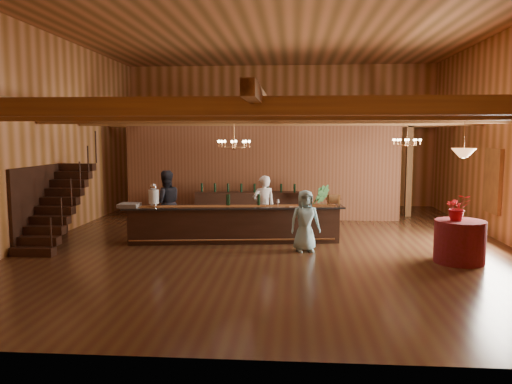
# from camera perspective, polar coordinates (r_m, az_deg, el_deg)

# --- Properties ---
(floor) EXTENTS (14.00, 14.00, 0.00)m
(floor) POSITION_cam_1_polar(r_m,az_deg,el_deg) (13.19, 1.83, -5.66)
(floor) COLOR #442416
(floor) RESTS_ON ground
(ceiling) EXTENTS (14.00, 14.00, 0.00)m
(ceiling) POSITION_cam_1_polar(r_m,az_deg,el_deg) (13.18, 1.92, 18.42)
(ceiling) COLOR #AA643C
(ceiling) RESTS_ON wall_back
(wall_back) EXTENTS (12.00, 0.10, 5.50)m
(wall_back) POSITION_cam_1_polar(r_m,az_deg,el_deg) (19.89, 2.73, 6.40)
(wall_back) COLOR #BF794C
(wall_back) RESTS_ON floor
(wall_front) EXTENTS (12.00, 0.10, 5.50)m
(wall_front) POSITION_cam_1_polar(r_m,az_deg,el_deg) (5.91, -1.02, 6.27)
(wall_front) COLOR #BF794C
(wall_front) RESTS_ON floor
(wall_left) EXTENTS (0.10, 14.00, 5.50)m
(wall_left) POSITION_cam_1_polar(r_m,az_deg,el_deg) (14.45, -22.77, 5.89)
(wall_left) COLOR #BF794C
(wall_left) RESTS_ON floor
(beam_grid) EXTENTS (11.90, 13.90, 0.39)m
(beam_grid) POSITION_cam_1_polar(r_m,az_deg,el_deg) (13.41, 1.97, 8.48)
(beam_grid) COLOR #A36B30
(beam_grid) RESTS_ON wall_left
(support_posts) EXTENTS (9.20, 10.20, 3.20)m
(support_posts) POSITION_cam_1_polar(r_m,az_deg,el_deg) (12.45, 1.76, 1.07)
(support_posts) COLOR #A36B30
(support_posts) RESTS_ON floor
(partition_wall) EXTENTS (9.00, 0.18, 3.10)m
(partition_wall) POSITION_cam_1_polar(r_m,az_deg,el_deg) (16.46, 0.63, 2.22)
(partition_wall) COLOR brown
(partition_wall) RESTS_ON floor
(window_right_back) EXTENTS (0.12, 1.05, 1.75)m
(window_right_back) POSITION_cam_1_polar(r_m,az_deg,el_deg) (14.95, 25.47, 1.16)
(window_right_back) COLOR white
(window_right_back) RESTS_ON wall_right
(staircase) EXTENTS (1.00, 2.80, 2.00)m
(staircase) POSITION_cam_1_polar(r_m,az_deg,el_deg) (13.66, -21.80, -1.44)
(staircase) COLOR black
(staircase) RESTS_ON floor
(backroom_boxes) EXTENTS (4.10, 0.60, 1.10)m
(backroom_boxes) POSITION_cam_1_polar(r_m,az_deg,el_deg) (18.54, 1.66, -0.48)
(backroom_boxes) COLOR black
(backroom_boxes) RESTS_ON floor
(tasting_bar) EXTENTS (5.73, 1.40, 0.96)m
(tasting_bar) POSITION_cam_1_polar(r_m,az_deg,el_deg) (13.00, -2.49, -3.68)
(tasting_bar) COLOR black
(tasting_bar) RESTS_ON floor
(beverage_dispenser) EXTENTS (0.26, 0.26, 0.60)m
(beverage_dispenser) POSITION_cam_1_polar(r_m,az_deg,el_deg) (13.10, -11.62, -0.40)
(beverage_dispenser) COLOR silver
(beverage_dispenser) RESTS_ON tasting_bar
(glass_rack_tray) EXTENTS (0.50, 0.50, 0.10)m
(glass_rack_tray) POSITION_cam_1_polar(r_m,az_deg,el_deg) (13.15, -14.28, -1.48)
(glass_rack_tray) COLOR gray
(glass_rack_tray) RESTS_ON tasting_bar
(raffle_drum) EXTENTS (0.34, 0.24, 0.30)m
(raffle_drum) POSITION_cam_1_polar(r_m,az_deg,el_deg) (13.13, 8.86, -0.82)
(raffle_drum) COLOR olive
(raffle_drum) RESTS_ON tasting_bar
(bar_bottle_0) EXTENTS (0.07, 0.07, 0.30)m
(bar_bottle_0) POSITION_cam_1_polar(r_m,az_deg,el_deg) (13.02, -3.27, -0.93)
(bar_bottle_0) COLOR black
(bar_bottle_0) RESTS_ON tasting_bar
(bar_bottle_1) EXTENTS (0.07, 0.07, 0.30)m
(bar_bottle_1) POSITION_cam_1_polar(r_m,az_deg,el_deg) (13.02, -3.16, -0.92)
(bar_bottle_1) COLOR black
(bar_bottle_1) RESTS_ON tasting_bar
(bar_bottle_2) EXTENTS (0.07, 0.07, 0.30)m
(bar_bottle_2) POSITION_cam_1_polar(r_m,az_deg,el_deg) (13.04, 0.31, -0.90)
(bar_bottle_2) COLOR black
(bar_bottle_2) RESTS_ON tasting_bar
(backbar_shelf) EXTENTS (3.44, 1.05, 0.96)m
(backbar_shelf) POSITION_cam_1_polar(r_m,az_deg,el_deg) (16.13, -0.93, -1.70)
(backbar_shelf) COLOR black
(backbar_shelf) RESTS_ON floor
(round_table) EXTENTS (1.08, 1.08, 0.93)m
(round_table) POSITION_cam_1_polar(r_m,az_deg,el_deg) (11.82, 22.24, -5.26)
(round_table) COLOR maroon
(round_table) RESTS_ON floor
(chandelier_left) EXTENTS (0.80, 0.80, 0.79)m
(chandelier_left) POSITION_cam_1_polar(r_m,az_deg,el_deg) (12.46, -2.54, 5.55)
(chandelier_left) COLOR #B07647
(chandelier_left) RESTS_ON beam_grid
(chandelier_right) EXTENTS (0.80, 0.80, 0.76)m
(chandelier_right) POSITION_cam_1_polar(r_m,az_deg,el_deg) (15.03, 16.87, 5.52)
(chandelier_right) COLOR #B07647
(chandelier_right) RESTS_ON beam_grid
(pendant_lamp) EXTENTS (0.52, 0.52, 0.90)m
(pendant_lamp) POSITION_cam_1_polar(r_m,az_deg,el_deg) (11.60, 22.65, 4.15)
(pendant_lamp) COLOR #B07647
(pendant_lamp) RESTS_ON beam_grid
(bartender) EXTENTS (0.72, 0.59, 1.70)m
(bartender) POSITION_cam_1_polar(r_m,az_deg,el_deg) (13.55, 0.89, -1.68)
(bartender) COLOR white
(bartender) RESTS_ON floor
(staff_second) EXTENTS (1.09, 0.99, 1.82)m
(staff_second) POSITION_cam_1_polar(r_m,az_deg,el_deg) (14.02, -10.27, -1.26)
(staff_second) COLOR #22242E
(staff_second) RESTS_ON floor
(guest) EXTENTS (0.81, 0.63, 1.48)m
(guest) POSITION_cam_1_polar(r_m,az_deg,el_deg) (11.99, 5.64, -3.30)
(guest) COLOR #90C1C8
(guest) RESTS_ON floor
(floor_plant) EXTENTS (0.83, 0.73, 1.29)m
(floor_plant) POSITION_cam_1_polar(r_m,az_deg,el_deg) (15.44, 7.14, -1.50)
(floor_plant) COLOR #2F5D2D
(floor_plant) RESTS_ON floor
(table_flowers) EXTENTS (0.52, 0.46, 0.58)m
(table_flowers) POSITION_cam_1_polar(r_m,az_deg,el_deg) (11.66, 22.04, -1.65)
(table_flowers) COLOR #AD0E1B
(table_flowers) RESTS_ON round_table
(table_vase) EXTENTS (0.15, 0.15, 0.28)m
(table_vase) POSITION_cam_1_polar(r_m,az_deg,el_deg) (11.70, 22.17, -2.38)
(table_vase) COLOR #B07647
(table_vase) RESTS_ON round_table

